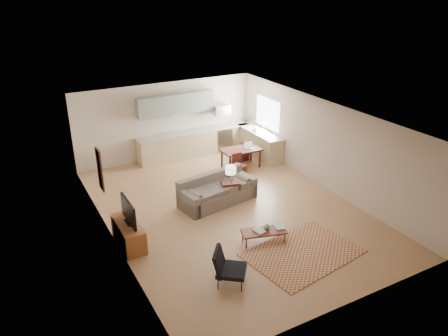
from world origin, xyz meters
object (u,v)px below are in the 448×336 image
coffee_table (264,236)px  dining_table (241,158)px  tv_credenza (129,234)px  armchair (232,267)px  console_table (231,192)px  sofa (218,190)px

coffee_table → dining_table: size_ratio=0.83×
tv_credenza → dining_table: 5.49m
armchair → tv_credenza: 2.86m
console_table → dining_table: bearing=68.1°
sofa → armchair: (-1.43, -3.33, -0.01)m
armchair → console_table: armchair is taller
dining_table → sofa: bearing=-135.2°
console_table → tv_credenza: bearing=-151.1°
coffee_table → sofa: bearing=106.3°
sofa → coffee_table: sofa is taller
console_table → dining_table: dining_table is taller
sofa → console_table: 0.39m
dining_table → coffee_table: bearing=-113.5°
dining_table → armchair: bearing=-122.4°
sofa → tv_credenza: 3.03m
coffee_table → dining_table: bearing=82.2°
sofa → coffee_table: bearing=-98.9°
coffee_table → tv_credenza: size_ratio=0.86×
armchair → console_table: (1.79, 3.22, -0.08)m
dining_table → tv_credenza: bearing=-150.1°
sofa → coffee_table: (0.02, -2.37, -0.24)m
sofa → console_table: bearing=-27.2°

